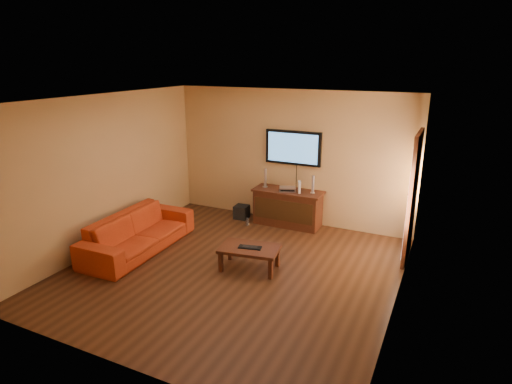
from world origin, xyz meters
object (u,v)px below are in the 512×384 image
Objects in this scene: sofa at (138,226)px; speaker_left at (265,179)px; game_console at (299,187)px; bottle at (247,222)px; media_console at (288,208)px; coffee_table at (250,250)px; subwoofer at (242,212)px; av_receiver at (288,189)px; television at (293,148)px; speaker_right at (313,185)px; keyboard at (250,247)px.

speaker_left is at bearing -34.01° from sofa.
game_console is 1.29m from bottle.
sofa reaches higher than media_console.
coffee_table is at bearing -62.36° from bottle.
subwoofer is 0.46m from bottle.
speaker_left reaches higher than subwoofer.
coffee_table is 2.09m from av_receiver.
television reaches higher than media_console.
speaker_left is 1.74× the size of game_console.
speaker_left is 0.93m from subwoofer.
speaker_right is 0.27m from game_console.
media_console is 1.39× the size of coffee_table.
av_receiver is at bearing -5.13° from speaker_left.
sofa reaches higher than bottle.
speaker_right reaches higher than media_console.
television is at bearing 94.17° from keyboard.
game_console is at bearing 87.30° from coffee_table.
av_receiver reaches higher than coffee_table.
speaker_left is at bearing -157.80° from television.
speaker_left is 1.00× the size of keyboard.
media_console is 0.62× the size of sofa.
speaker_left is 1.09× the size of speaker_right.
game_console is (0.25, -0.00, 0.07)m from av_receiver.
media_console is 0.87m from bottle.
coffee_table is at bearing -72.30° from speaker_left.
sofa is 5.79× the size of keyboard.
sofa reaches higher than keyboard.
av_receiver is at bearing 155.86° from game_console.
media_console reaches higher than bottle.
media_console is at bearing 29.49° from bottle.
speaker_left reaches higher than sofa.
av_receiver is 1.20m from subwoofer.
television is 6.44× the size of bottle.
television is 0.80m from game_console.
media_console is 0.40m from av_receiver.
coffee_table is 2.61× the size of speaker_left.
coffee_table is 0.45× the size of sofa.
speaker_left reaches higher than game_console.
coffee_table is 2.11m from sofa.
speaker_left is at bearing 107.70° from coffee_table.
speaker_right is (0.50, 0.04, 0.53)m from media_console.
television is 0.85m from speaker_right.
coffee_table is 0.07m from keyboard.
game_console is at bearing 21.24° from bottle.
subwoofer is at bearing 120.42° from coffee_table.
speaker_right is (0.35, 2.11, 0.57)m from coffee_table.
keyboard is at bearing -106.29° from av_receiver.
media_console is 3.62× the size of keyboard.
speaker_left is 1.20× the size of av_receiver.
sofa is 2.24m from bottle.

